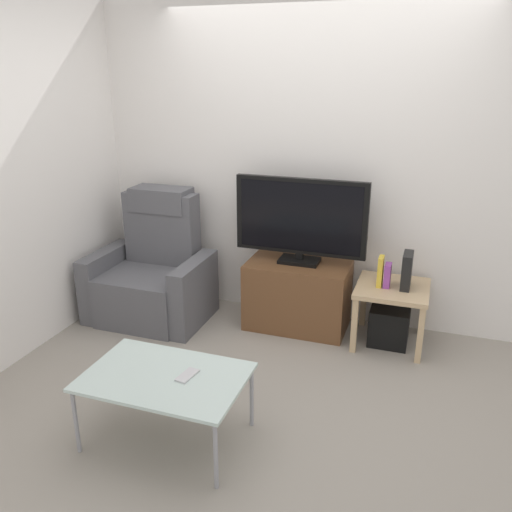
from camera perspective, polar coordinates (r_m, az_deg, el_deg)
name	(u,v)px	position (r m, az deg, el deg)	size (l,w,h in m)	color
ground_plane	(273,378)	(3.81, 1.83, -12.92)	(6.40, 6.40, 0.00)	gray
wall_back	(316,165)	(4.37, 6.51, 9.66)	(6.40, 0.06, 2.60)	silver
wall_side	(28,176)	(4.23, -23.30, 7.88)	(0.06, 4.48, 2.60)	silver
tv_stand	(298,295)	(4.39, 4.50, -4.17)	(0.82, 0.48, 0.56)	brown
television	(300,219)	(4.19, 4.80, 3.98)	(1.05, 0.20, 0.69)	black
recliner_armchair	(153,274)	(4.63, -10.99, -1.92)	(0.98, 0.78, 1.08)	#515156
side_table	(392,295)	(4.20, 14.40, -4.13)	(0.54, 0.54, 0.48)	tan
subwoofer_box	(389,325)	(4.30, 14.12, -7.20)	(0.30, 0.30, 0.30)	black
book_leftmost	(380,271)	(4.11, 13.21, -1.61)	(0.04, 0.11, 0.23)	gold
book_middle	(387,275)	(4.12, 13.94, -2.03)	(0.05, 0.11, 0.18)	purple
game_console	(407,271)	(4.12, 15.90, -1.51)	(0.07, 0.20, 0.27)	black
coffee_table	(165,379)	(3.10, -9.75, -12.94)	(0.90, 0.60, 0.42)	#B2C6C1
cell_phone	(187,375)	(3.06, -7.40, -12.60)	(0.07, 0.15, 0.01)	#B7B7BC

